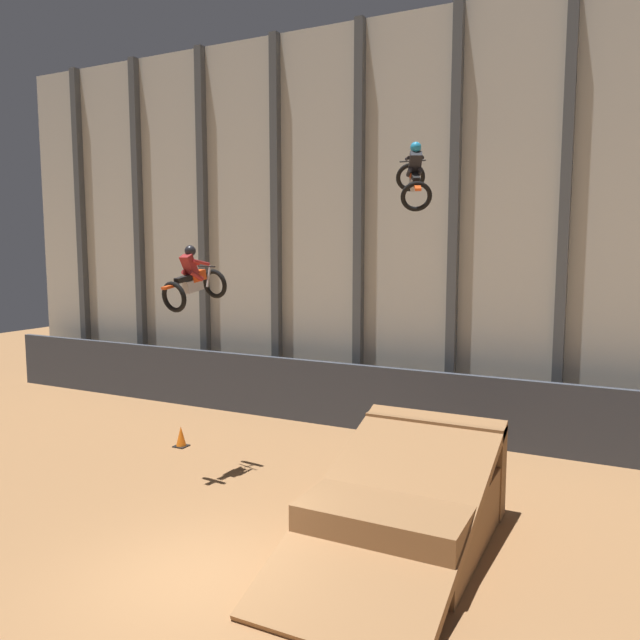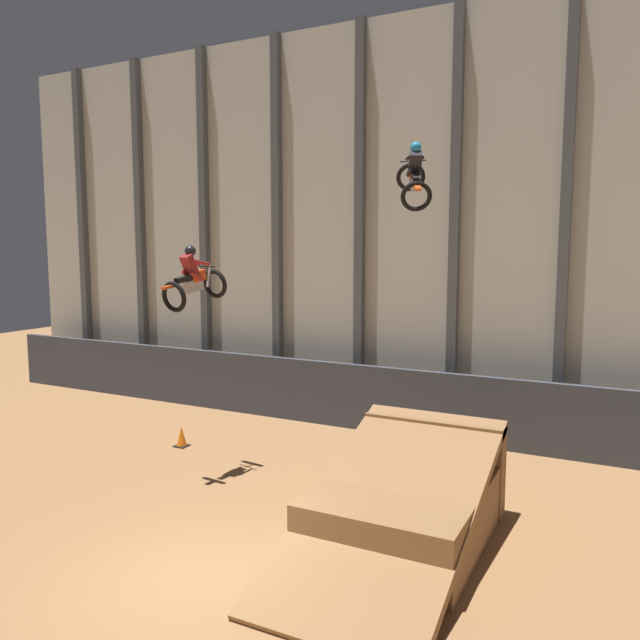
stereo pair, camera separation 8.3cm
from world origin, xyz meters
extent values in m
plane|color=#996B42|center=(0.00, 0.00, 0.00)|extent=(60.00, 60.00, 0.00)
cube|color=beige|center=(0.00, 10.62, 6.24)|extent=(32.00, 0.12, 12.48)
cube|color=#4C5156|center=(-13.68, 10.42, 6.24)|extent=(0.28, 0.28, 12.48)
cube|color=#4C5156|center=(-10.64, 10.42, 6.24)|extent=(0.28, 0.28, 12.48)
cube|color=#4C5156|center=(-7.60, 10.42, 6.24)|extent=(0.28, 0.28, 12.48)
cube|color=#4C5156|center=(-4.56, 10.42, 6.24)|extent=(0.28, 0.28, 12.48)
cube|color=#4C5156|center=(-1.52, 10.42, 6.24)|extent=(0.28, 0.28, 12.48)
cube|color=#4C5156|center=(1.52, 10.42, 6.24)|extent=(0.28, 0.28, 12.48)
cube|color=#4C5156|center=(4.56, 10.42, 6.24)|extent=(0.28, 0.28, 12.48)
cube|color=#383D47|center=(0.00, 9.20, 1.00)|extent=(31.36, 0.20, 1.99)
cube|color=olive|center=(2.71, 2.97, 0.57)|extent=(2.89, 3.96, 1.15)
cube|color=olive|center=(2.71, 4.70, 0.96)|extent=(2.95, 0.50, 1.91)
cube|color=#996B42|center=(2.71, 2.12, 0.96)|extent=(2.95, 5.73, 2.10)
torus|color=black|center=(-2.89, 4.66, 4.63)|extent=(0.75, 0.30, 0.74)
torus|color=black|center=(-3.03, 3.29, 4.40)|extent=(0.75, 0.30, 0.74)
cube|color=#B7B7BC|center=(-2.97, 3.91, 4.62)|extent=(0.24, 0.57, 0.36)
cube|color=#E54C19|center=(-2.95, 4.04, 4.85)|extent=(0.25, 0.49, 0.31)
cube|color=black|center=(-3.00, 3.65, 4.80)|extent=(0.22, 0.59, 0.21)
cube|color=#E54C19|center=(-3.05, 3.15, 4.64)|extent=(0.18, 0.38, 0.12)
cylinder|color=#B7B7BC|center=(-2.91, 4.45, 4.83)|extent=(0.07, 0.18, 0.55)
cylinder|color=black|center=(-2.92, 4.37, 5.06)|extent=(0.65, 0.21, 0.04)
cube|color=maroon|center=(-2.98, 3.80, 5.11)|extent=(0.32, 0.42, 0.53)
sphere|color=black|center=(-2.98, 3.84, 5.44)|extent=(0.29, 0.32, 0.30)
cylinder|color=maroon|center=(-3.09, 3.91, 4.86)|extent=(0.15, 0.44, 0.28)
cylinder|color=maroon|center=(-2.85, 3.88, 4.86)|extent=(0.15, 0.44, 0.28)
cylinder|color=maroon|center=(-3.12, 4.04, 5.17)|extent=(0.13, 0.53, 0.17)
cylinder|color=maroon|center=(-2.80, 4.01, 5.17)|extent=(0.13, 0.53, 0.17)
torus|color=black|center=(1.18, 7.40, 7.27)|extent=(0.83, 0.67, 0.71)
torus|color=black|center=(1.72, 6.25, 6.70)|extent=(0.83, 0.67, 0.71)
cube|color=#B7B7BC|center=(1.49, 6.74, 7.07)|extent=(0.41, 0.61, 0.47)
cube|color=#E54C19|center=(1.46, 6.80, 7.33)|extent=(0.39, 0.54, 0.40)
cube|color=black|center=(1.62, 6.47, 7.18)|extent=(0.38, 0.57, 0.34)
cube|color=#E54C19|center=(1.80, 6.07, 6.89)|extent=(0.28, 0.38, 0.20)
cylinder|color=#B7B7BC|center=(1.29, 7.17, 7.42)|extent=(0.08, 0.09, 0.55)
cylinder|color=black|center=(1.35, 7.04, 7.62)|extent=(0.66, 0.04, 0.04)
cube|color=black|center=(1.59, 6.53, 7.52)|extent=(0.45, 0.54, 0.49)
sphere|color=#2393CC|center=(1.61, 6.49, 7.85)|extent=(0.38, 0.42, 0.34)
cylinder|color=black|center=(1.41, 6.62, 7.31)|extent=(0.28, 0.44, 0.19)
cylinder|color=black|center=(1.63, 6.72, 7.31)|extent=(0.28, 0.44, 0.19)
cylinder|color=black|center=(1.36, 6.65, 7.63)|extent=(0.29, 0.51, 0.12)
cylinder|color=black|center=(1.65, 6.79, 7.63)|extent=(0.29, 0.51, 0.12)
cube|color=black|center=(-4.70, 5.41, 0.01)|extent=(0.36, 0.36, 0.03)
cone|color=orange|center=(-4.70, 5.41, 0.31)|extent=(0.28, 0.28, 0.55)
camera|label=1|loc=(6.34, -7.88, 5.54)|focal=35.00mm
camera|label=2|loc=(6.41, -7.84, 5.54)|focal=35.00mm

